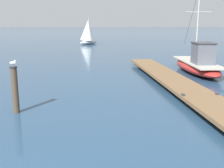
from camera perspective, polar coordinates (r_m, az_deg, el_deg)
floating_dock at (r=16.36m, az=12.65°, el=0.65°), size 3.44×18.05×0.53m
fishing_boat_1 at (r=21.34m, az=17.19°, el=3.90°), size 2.22×7.54×6.60m
mooring_piling at (r=11.95m, az=-19.32°, el=-0.99°), size 0.30×0.30×1.94m
perched_seagull at (r=11.76m, az=-19.72°, el=4.12°), size 0.37×0.23×0.26m
distant_sailboat at (r=47.19m, az=-5.03°, el=10.60°), size 3.49×4.29×4.45m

